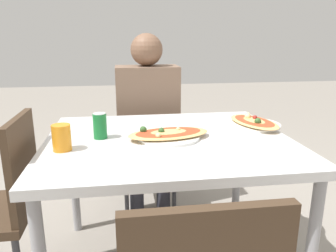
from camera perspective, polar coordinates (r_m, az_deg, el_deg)
The scene contains 8 objects.
dining_table at distance 1.63m, azimuth 0.06°, elevation -4.33°, with size 1.18×1.00×0.75m.
chair_far_seated at distance 2.46m, azimuth -3.68°, elevation -1.63°, with size 0.40×0.40×0.89m.
chair_side_left at distance 1.70m, azimuth -27.18°, elevation -11.54°, with size 0.40×0.40×0.89m.
person_seated at distance 2.30m, azimuth -3.54°, elevation 3.07°, with size 0.43×0.27×1.25m.
pizza_main at distance 1.60m, azimuth -0.10°, elevation -1.49°, with size 0.43×0.30×0.06m.
soda_can at distance 1.62m, azimuth -11.76°, elevation 0.03°, with size 0.07×0.07×0.12m.
drink_glass at distance 1.49m, azimuth -18.04°, elevation -1.93°, with size 0.08×0.08×0.11m.
pizza_second at distance 1.88m, azimuth 14.72°, elevation 0.58°, with size 0.29×0.39×0.06m.
Camera 1 is at (-0.22, -1.52, 1.23)m, focal length 35.00 mm.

